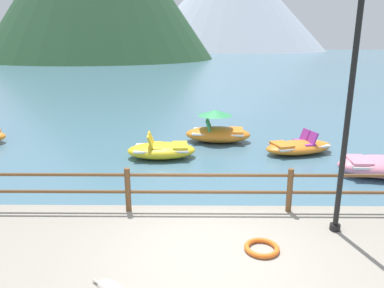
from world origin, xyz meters
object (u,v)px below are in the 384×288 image
pedal_boat_0 (299,147)px  pedal_boat_2 (381,166)px  life_ring (262,248)px  lamp_post (351,88)px  pedal_boat_3 (218,131)px  pedal_boat_4 (162,150)px

pedal_boat_0 → pedal_boat_2: 2.91m
pedal_boat_2 → life_ring: bearing=-132.6°
lamp_post → pedal_boat_0: size_ratio=1.64×
pedal_boat_0 → pedal_boat_3: pedal_boat_3 is taller
lamp_post → pedal_boat_0: bearing=81.0°
life_ring → pedal_boat_3: size_ratio=0.23×
pedal_boat_2 → pedal_boat_4: (-6.66, 1.71, -0.04)m
pedal_boat_2 → pedal_boat_0: bearing=129.2°
life_ring → pedal_boat_4: bearing=109.6°
pedal_boat_3 → pedal_boat_0: bearing=-28.9°
pedal_boat_0 → pedal_boat_3: size_ratio=1.04×
life_ring → pedal_boat_4: size_ratio=0.25×
pedal_boat_2 → pedal_boat_4: 6.87m
pedal_boat_2 → lamp_post: bearing=-125.2°
pedal_boat_3 → pedal_boat_4: pedal_boat_3 is taller
lamp_post → pedal_boat_3: lamp_post is taller
life_ring → pedal_boat_3: pedal_boat_3 is taller
lamp_post → pedal_boat_4: 7.45m
pedal_boat_0 → lamp_post: bearing=-99.0°
lamp_post → pedal_boat_4: lamp_post is taller
life_ring → pedal_boat_0: pedal_boat_0 is taller
pedal_boat_0 → pedal_boat_2: (1.84, -2.25, 0.07)m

